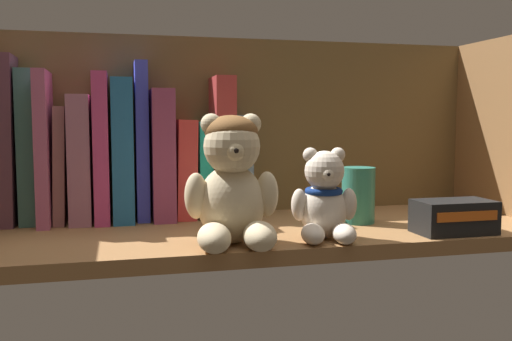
% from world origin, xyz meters
% --- Properties ---
extents(shelf_board, '(0.83, 0.29, 0.02)m').
position_xyz_m(shelf_board, '(0.00, 0.00, 0.01)').
color(shelf_board, olive).
rests_on(shelf_board, ground).
extents(shelf_back_panel, '(0.86, 0.01, 0.31)m').
position_xyz_m(shelf_back_panel, '(0.00, 0.15, 0.16)').
color(shelf_back_panel, brown).
rests_on(shelf_back_panel, ground).
extents(book_1, '(0.04, 0.10, 0.25)m').
position_xyz_m(book_1, '(-0.36, 0.12, 0.14)').
color(book_1, '#633B4E').
rests_on(book_1, shelf_board).
extents(book_2, '(0.02, 0.09, 0.23)m').
position_xyz_m(book_2, '(-0.32, 0.12, 0.13)').
color(book_2, '#3F766F').
rests_on(book_2, shelf_board).
extents(book_3, '(0.02, 0.15, 0.23)m').
position_xyz_m(book_3, '(-0.30, 0.12, 0.13)').
color(book_3, '#B35883').
rests_on(book_3, shelf_board).
extents(book_4, '(0.02, 0.11, 0.18)m').
position_xyz_m(book_4, '(-0.28, 0.12, 0.11)').
color(book_4, '#976262').
rests_on(book_4, shelf_board).
extents(book_5, '(0.03, 0.13, 0.19)m').
position_xyz_m(book_5, '(-0.25, 0.12, 0.12)').
color(book_5, '#9E6380').
rests_on(book_5, shelf_board).
extents(book_6, '(0.02, 0.14, 0.23)m').
position_xyz_m(book_6, '(-0.22, 0.12, 0.13)').
color(book_6, '#C13C7C').
rests_on(book_6, shelf_board).
extents(book_7, '(0.03, 0.13, 0.22)m').
position_xyz_m(book_7, '(-0.19, 0.12, 0.13)').
color(book_7, '#21629E').
rests_on(book_7, shelf_board).
extents(book_8, '(0.02, 0.10, 0.24)m').
position_xyz_m(book_8, '(-0.16, 0.12, 0.14)').
color(book_8, '#3E44CC').
rests_on(book_8, shelf_board).
extents(book_9, '(0.03, 0.13, 0.20)m').
position_xyz_m(book_9, '(-0.13, 0.12, 0.12)').
color(book_9, '#88375E').
rests_on(book_9, shelf_board).
extents(book_10, '(0.03, 0.11, 0.16)m').
position_xyz_m(book_10, '(-0.09, 0.12, 0.10)').
color(book_10, '#D13737').
rests_on(book_10, shelf_board).
extents(book_11, '(0.02, 0.10, 0.15)m').
position_xyz_m(book_11, '(-0.06, 0.12, 0.10)').
color(book_11, '#1DC5B1').
rests_on(book_11, shelf_board).
extents(book_12, '(0.03, 0.11, 0.22)m').
position_xyz_m(book_12, '(-0.03, 0.12, 0.13)').
color(book_12, '#B63838').
rests_on(book_12, shelf_board).
extents(book_13, '(0.03, 0.10, 0.16)m').
position_xyz_m(book_13, '(0.00, 0.12, 0.10)').
color(book_13, slate).
rests_on(book_13, shelf_board).
extents(teddy_bear_larger, '(0.12, 0.12, 0.16)m').
position_xyz_m(teddy_bear_larger, '(-0.06, -0.10, 0.10)').
color(teddy_bear_larger, beige).
rests_on(teddy_bear_larger, shelf_board).
extents(teddy_bear_smaller, '(0.09, 0.09, 0.12)m').
position_xyz_m(teddy_bear_smaller, '(0.07, -0.10, 0.07)').
color(teddy_bear_smaller, beige).
rests_on(teddy_bear_smaller, shelf_board).
extents(pillar_candle, '(0.05, 0.05, 0.08)m').
position_xyz_m(pillar_candle, '(0.16, 0.00, 0.06)').
color(pillar_candle, '#2D7A66').
rests_on(pillar_candle, shelf_board).
extents(small_product_box, '(0.11, 0.06, 0.05)m').
position_xyz_m(small_product_box, '(0.25, -0.10, 0.04)').
color(small_product_box, black).
rests_on(small_product_box, shelf_board).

